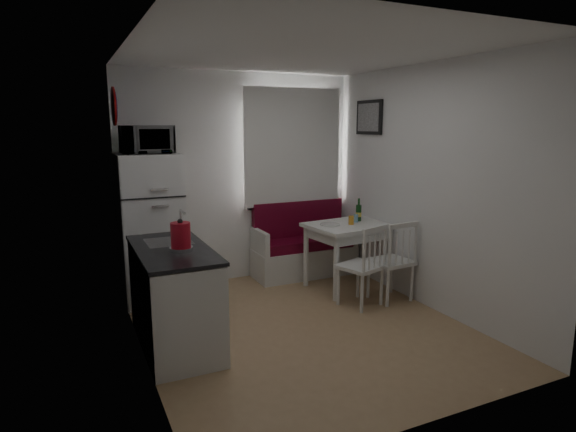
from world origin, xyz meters
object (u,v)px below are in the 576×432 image
object	(u,v)px
dining_table	(352,231)
kitchen_counter	(174,296)
bench	(304,251)
fridge	(151,228)
wine_bottle	(359,210)
chair_right	(396,253)
kettle	(181,236)
chair_left	(366,258)
microwave	(147,140)

from	to	relation	value
dining_table	kitchen_counter	bearing A→B (deg)	-169.96
bench	fridge	distance (m)	2.03
dining_table	wine_bottle	world-z (taller)	wine_bottle
dining_table	chair_right	size ratio (longest dim) A/B	2.28
dining_table	kettle	xyz separation A→B (m)	(-2.25, -0.82, 0.33)
dining_table	chair_left	world-z (taller)	chair_left
bench	kettle	size ratio (longest dim) A/B	5.04
chair_left	kettle	bearing A→B (deg)	166.09
fridge	chair_left	bearing A→B (deg)	-31.28
chair_left	microwave	size ratio (longest dim) A/B	0.99
microwave	chair_left	bearing A→B (deg)	-30.24
chair_right	chair_left	bearing A→B (deg)	175.14
wine_bottle	dining_table	bearing A→B (deg)	-146.58
bench	microwave	size ratio (longest dim) A/B	2.51
chair_right	kitchen_counter	bearing A→B (deg)	175.55
kitchen_counter	dining_table	size ratio (longest dim) A/B	1.17
chair_right	microwave	distance (m)	2.97
kitchen_counter	microwave	bearing A→B (deg)	89.06
dining_table	chair_right	bearing A→B (deg)	-83.50
chair_right	kettle	distance (m)	2.45
wine_bottle	microwave	bearing A→B (deg)	170.23
kitchen_counter	wine_bottle	size ratio (longest dim) A/B	4.70
chair_left	wine_bottle	distance (m)	0.94
kitchen_counter	wine_bottle	world-z (taller)	kitchen_counter
chair_right	microwave	bearing A→B (deg)	149.33
fridge	dining_table	bearing A→B (deg)	-14.01
chair_left	microwave	bearing A→B (deg)	131.41
kitchen_counter	bench	xyz separation A→B (m)	(1.99, 1.36, -0.14)
kitchen_counter	chair_left	xyz separation A→B (m)	(2.05, 0.01, 0.11)
kitchen_counter	wine_bottle	distance (m)	2.61
fridge	kettle	world-z (taller)	fridge
microwave	wine_bottle	distance (m)	2.62
bench	kitchen_counter	bearing A→B (deg)	-145.68
fridge	wine_bottle	xyz separation A→B (m)	(2.43, -0.47, 0.10)
chair_left	chair_right	distance (m)	0.40
microwave	chair_right	bearing A→B (deg)	-25.97
kitchen_counter	chair_right	size ratio (longest dim) A/B	2.67
chair_right	wine_bottle	size ratio (longest dim) A/B	1.76
bench	chair_right	bearing A→B (deg)	-70.98
microwave	kettle	world-z (taller)	microwave
kitchen_counter	chair_left	bearing A→B (deg)	0.33
bench	dining_table	world-z (taller)	bench
bench	chair_left	distance (m)	1.37
bench	wine_bottle	size ratio (longest dim) A/B	4.80
kitchen_counter	microwave	size ratio (longest dim) A/B	2.45
bench	fridge	world-z (taller)	fridge
dining_table	kettle	size ratio (longest dim) A/B	4.22
fridge	wine_bottle	world-z (taller)	fridge
chair_right	fridge	size ratio (longest dim) A/B	0.30
kettle	kitchen_counter	bearing A→B (deg)	109.07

